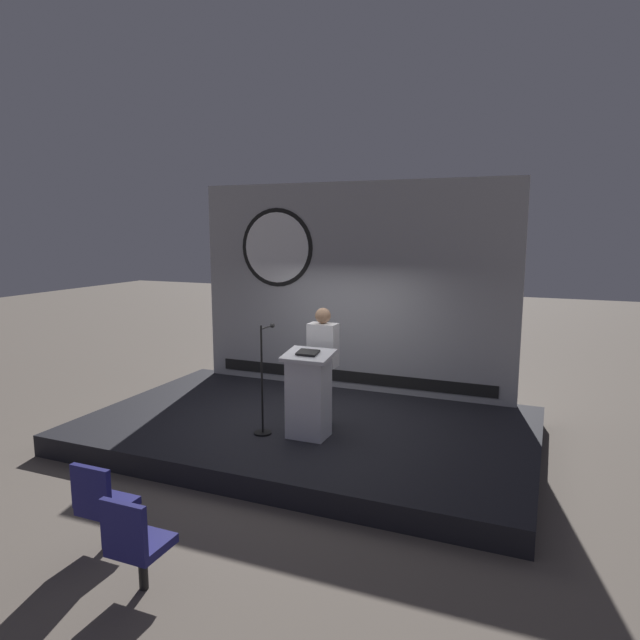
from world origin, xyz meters
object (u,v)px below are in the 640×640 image
object	(u,v)px
speaker_person	(323,366)
audience_chair_right	(102,501)
microphone_stand	(264,396)
podium	(309,394)
audience_chair_left	(135,540)

from	to	relation	value
speaker_person	audience_chair_right	distance (m)	3.47
speaker_person	microphone_stand	bearing A→B (deg)	-137.16
podium	audience_chair_left	xyz separation A→B (m)	(-0.18, -3.22, -0.39)
speaker_person	audience_chair_right	world-z (taller)	speaker_person
speaker_person	audience_chair_right	xyz separation A→B (m)	(-0.95, -3.27, -0.67)
audience_chair_left	audience_chair_right	distance (m)	0.88
speaker_person	microphone_stand	xyz separation A→B (m)	(-0.63, -0.59, -0.34)
audience_chair_left	microphone_stand	bearing A→B (deg)	98.17
speaker_person	audience_chair_right	bearing A→B (deg)	-106.24
podium	audience_chair_right	xyz separation A→B (m)	(-0.94, -2.79, -0.39)
speaker_person	audience_chair_left	size ratio (longest dim) A/B	1.91
podium	microphone_stand	distance (m)	0.63
audience_chair_right	microphone_stand	bearing A→B (deg)	83.20
microphone_stand	audience_chair_left	xyz separation A→B (m)	(0.45, -3.11, -0.33)
speaker_person	audience_chair_left	bearing A→B (deg)	-92.88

